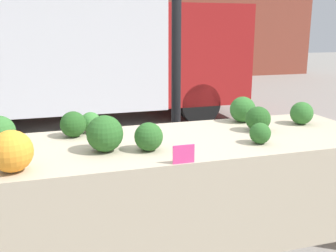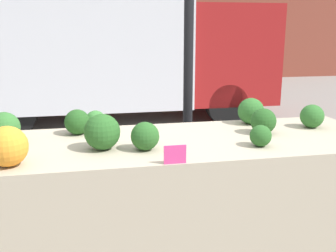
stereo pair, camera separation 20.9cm
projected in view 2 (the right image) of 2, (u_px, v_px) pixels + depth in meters
The scene contains 15 objects.
tent_pole at pixel (188, 78), 2.88m from camera, with size 0.07×0.07×2.31m.
parked_truck at pixel (111, 41), 6.45m from camera, with size 4.87×1.95×2.50m.
market_table at pixel (171, 165), 2.07m from camera, with size 2.37×0.77×0.92m.
orange_cauliflower at pixel (7, 146), 1.70m from camera, with size 0.18×0.18×0.18m.
romanesco_head at pixel (9, 145), 1.84m from camera, with size 0.13×0.13×0.11m.
broccoli_head_0 at pixel (102, 132), 1.93m from camera, with size 0.18×0.18×0.18m.
broccoli_head_1 at pixel (251, 111), 2.46m from camera, with size 0.16×0.16×0.16m.
broccoli_head_2 at pixel (96, 121), 2.30m from camera, with size 0.12×0.12×0.12m.
broccoli_head_3 at pixel (4, 128), 2.05m from camera, with size 0.16×0.16×0.16m.
broccoli_head_4 at pixel (77, 122), 2.22m from camera, with size 0.14×0.14×0.14m.
broccoli_head_5 at pixel (312, 116), 2.37m from camera, with size 0.14×0.14×0.14m.
broccoli_head_7 at pixel (261, 136), 1.99m from camera, with size 0.11×0.11×0.11m.
broccoli_head_8 at pixel (263, 121), 2.23m from camera, with size 0.15×0.15×0.15m.
broccoli_head_9 at pixel (145, 136), 1.93m from camera, with size 0.14×0.14×0.14m.
price_sign at pixel (175, 155), 1.74m from camera, with size 0.10×0.01×0.09m.
Camera 2 is at (-0.40, -1.99, 1.50)m, focal length 42.00 mm.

